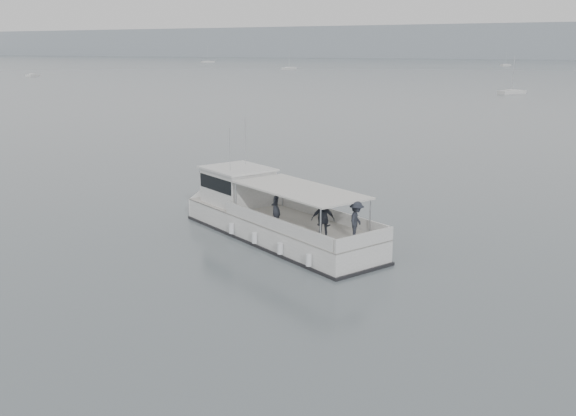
% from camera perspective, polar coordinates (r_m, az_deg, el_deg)
% --- Properties ---
extents(ground, '(1400.00, 1400.00, 0.00)m').
position_cam_1_polar(ground, '(30.31, 0.25, -3.05)').
color(ground, '#515D60').
rests_on(ground, ground).
extents(tour_boat, '(13.01, 8.02, 5.68)m').
position_cam_1_polar(tour_boat, '(31.46, -2.10, -0.66)').
color(tour_boat, white).
rests_on(tour_boat, ground).
extents(moored_fleet, '(441.81, 307.99, 10.07)m').
position_cam_1_polar(moored_fleet, '(228.18, 13.84, 11.50)').
color(moored_fleet, white).
rests_on(moored_fleet, ground).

